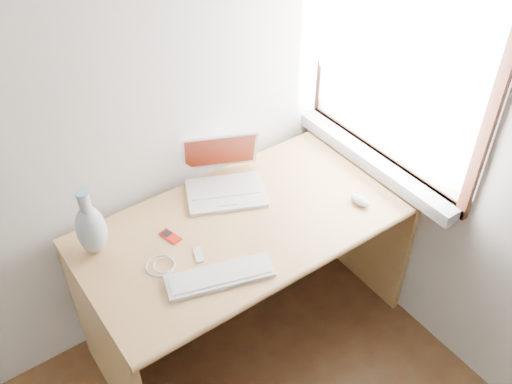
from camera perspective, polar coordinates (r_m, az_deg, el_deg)
window at (r=2.42m, az=13.46°, el=12.53°), size 0.11×0.99×1.10m
desk at (r=2.57m, az=-1.87°, el=-5.20°), size 1.41×0.71×0.75m
laptop at (r=2.49m, az=-3.63°, el=1.21°), size 0.40×0.40×0.23m
external_keyboard at (r=2.15m, az=-3.63°, el=-8.39°), size 0.42×0.24×0.02m
mouse at (r=2.48m, az=10.40°, el=-0.81°), size 0.06×0.10×0.03m
ipod at (r=2.32m, az=-8.56°, el=-4.40°), size 0.06×0.10×0.01m
cable_coil at (r=2.22m, az=-9.51°, el=-7.27°), size 0.14×0.14×0.01m
remote at (r=2.24m, az=-5.78°, el=-6.22°), size 0.06×0.09×0.01m
vase at (r=2.25m, az=-16.18°, el=-3.47°), size 0.12×0.12×0.30m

